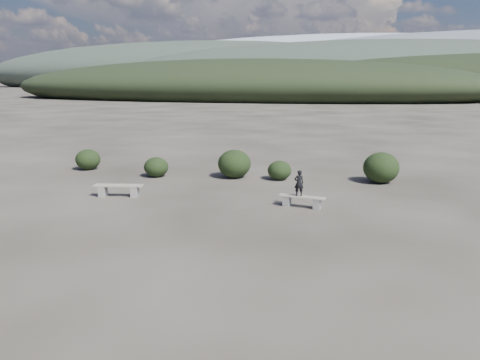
% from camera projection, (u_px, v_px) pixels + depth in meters
% --- Properties ---
extents(ground, '(1200.00, 1200.00, 0.00)m').
position_uv_depth(ground, '(185.00, 245.00, 12.68)').
color(ground, '#292420').
rests_on(ground, ground).
extents(bench_left, '(1.90, 0.79, 0.47)m').
position_uv_depth(bench_left, '(119.00, 189.00, 17.78)').
color(bench_left, slate).
rests_on(bench_left, ground).
extents(bench_right, '(1.66, 0.53, 0.41)m').
position_uv_depth(bench_right, '(302.00, 201.00, 16.29)').
color(bench_right, slate).
rests_on(bench_right, ground).
extents(seated_person, '(0.39, 0.32, 0.91)m').
position_uv_depth(seated_person, '(299.00, 183.00, 16.21)').
color(seated_person, black).
rests_on(seated_person, bench_right).
extents(shrub_a, '(1.11, 1.11, 0.90)m').
position_uv_depth(shrub_a, '(156.00, 167.00, 21.39)').
color(shrub_a, black).
rests_on(shrub_a, ground).
extents(shrub_b, '(1.49, 1.49, 1.28)m').
position_uv_depth(shrub_b, '(234.00, 164.00, 21.14)').
color(shrub_b, black).
rests_on(shrub_b, ground).
extents(shrub_c, '(1.07, 1.07, 0.85)m').
position_uv_depth(shrub_c, '(280.00, 170.00, 20.75)').
color(shrub_c, black).
rests_on(shrub_c, ground).
extents(shrub_d, '(1.52, 1.52, 1.33)m').
position_uv_depth(shrub_d, '(381.00, 168.00, 20.09)').
color(shrub_d, black).
rests_on(shrub_d, ground).
extents(shrub_f, '(1.20, 1.20, 1.01)m').
position_uv_depth(shrub_f, '(88.00, 159.00, 23.07)').
color(shrub_f, black).
rests_on(shrub_f, ground).
extents(mountain_ridges, '(500.00, 400.00, 56.00)m').
position_uv_depth(mountain_ridges, '(359.00, 70.00, 330.99)').
color(mountain_ridges, black).
rests_on(mountain_ridges, ground).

